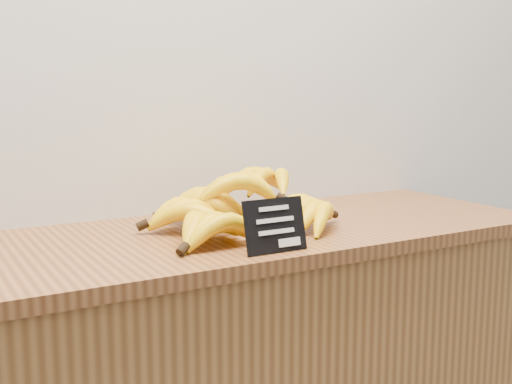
% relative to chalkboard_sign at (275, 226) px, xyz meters
% --- Properties ---
extents(counter_top, '(1.42, 0.54, 0.03)m').
position_rel_chalkboard_sign_xyz_m(counter_top, '(0.05, 0.22, -0.07)').
color(counter_top, brown).
rests_on(counter_top, counter).
extents(chalkboard_sign, '(0.13, 0.03, 0.10)m').
position_rel_chalkboard_sign_xyz_m(chalkboard_sign, '(0.00, 0.00, 0.00)').
color(chalkboard_sign, black).
rests_on(chalkboard_sign, counter_top).
extents(banana_pile, '(0.46, 0.41, 0.12)m').
position_rel_chalkboard_sign_xyz_m(banana_pile, '(0.03, 0.22, -0.00)').
color(banana_pile, yellow).
rests_on(banana_pile, counter_top).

